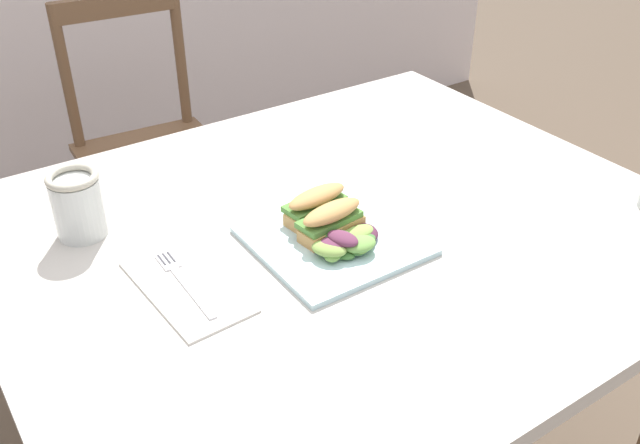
{
  "coord_description": "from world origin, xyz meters",
  "views": [
    {
      "loc": [
        -0.54,
        -0.64,
        1.39
      ],
      "look_at": [
        0.01,
        0.18,
        0.76
      ],
      "focal_mm": 39.57,
      "sensor_mm": 36.0,
      "label": 1
    }
  ],
  "objects_px": {
    "chair_wooden_far": "(150,150)",
    "plate_lunch": "(334,241)",
    "sandwich_half_back": "(317,204)",
    "fork_on_napkin": "(182,279)",
    "dining_table": "(340,281)",
    "sandwich_half_front": "(331,220)",
    "mason_jar_iced_tea": "(78,208)"
  },
  "relations": [
    {
      "from": "plate_lunch",
      "to": "fork_on_napkin",
      "type": "relative_size",
      "value": 1.35
    },
    {
      "from": "plate_lunch",
      "to": "sandwich_half_front",
      "type": "xyz_separation_m",
      "value": [
        0.0,
        0.01,
        0.03
      ]
    },
    {
      "from": "chair_wooden_far",
      "to": "mason_jar_iced_tea",
      "type": "distance_m",
      "value": 0.95
    },
    {
      "from": "chair_wooden_far",
      "to": "sandwich_half_front",
      "type": "distance_m",
      "value": 1.09
    },
    {
      "from": "plate_lunch",
      "to": "mason_jar_iced_tea",
      "type": "bearing_deg",
      "value": 142.04
    },
    {
      "from": "sandwich_half_front",
      "to": "mason_jar_iced_tea",
      "type": "bearing_deg",
      "value": 143.54
    },
    {
      "from": "chair_wooden_far",
      "to": "fork_on_napkin",
      "type": "height_order",
      "value": "chair_wooden_far"
    },
    {
      "from": "sandwich_half_front",
      "to": "fork_on_napkin",
      "type": "distance_m",
      "value": 0.26
    },
    {
      "from": "chair_wooden_far",
      "to": "sandwich_half_back",
      "type": "height_order",
      "value": "chair_wooden_far"
    },
    {
      "from": "chair_wooden_far",
      "to": "plate_lunch",
      "type": "distance_m",
      "value": 1.09
    },
    {
      "from": "chair_wooden_far",
      "to": "sandwich_half_front",
      "type": "bearing_deg",
      "value": -93.98
    },
    {
      "from": "dining_table",
      "to": "sandwich_half_front",
      "type": "xyz_separation_m",
      "value": [
        -0.04,
        -0.03,
        0.16
      ]
    },
    {
      "from": "chair_wooden_far",
      "to": "plate_lunch",
      "type": "relative_size",
      "value": 3.49
    },
    {
      "from": "plate_lunch",
      "to": "mason_jar_iced_tea",
      "type": "xyz_separation_m",
      "value": [
        -0.33,
        0.26,
        0.05
      ]
    },
    {
      "from": "sandwich_half_back",
      "to": "chair_wooden_far",
      "type": "bearing_deg",
      "value": 86.23
    },
    {
      "from": "chair_wooden_far",
      "to": "sandwich_half_front",
      "type": "relative_size",
      "value": 7.24
    },
    {
      "from": "dining_table",
      "to": "sandwich_half_front",
      "type": "height_order",
      "value": "sandwich_half_front"
    },
    {
      "from": "dining_table",
      "to": "mason_jar_iced_tea",
      "type": "relative_size",
      "value": 10.14
    },
    {
      "from": "plate_lunch",
      "to": "mason_jar_iced_tea",
      "type": "height_order",
      "value": "mason_jar_iced_tea"
    },
    {
      "from": "plate_lunch",
      "to": "sandwich_half_back",
      "type": "relative_size",
      "value": 2.08
    },
    {
      "from": "dining_table",
      "to": "sandwich_half_back",
      "type": "relative_size",
      "value": 9.56
    },
    {
      "from": "fork_on_napkin",
      "to": "mason_jar_iced_tea",
      "type": "relative_size",
      "value": 1.64
    },
    {
      "from": "chair_wooden_far",
      "to": "sandwich_half_back",
      "type": "bearing_deg",
      "value": -93.77
    },
    {
      "from": "mason_jar_iced_tea",
      "to": "sandwich_half_back",
      "type": "bearing_deg",
      "value": -29.39
    },
    {
      "from": "fork_on_napkin",
      "to": "mason_jar_iced_tea",
      "type": "height_order",
      "value": "mason_jar_iced_tea"
    },
    {
      "from": "chair_wooden_far",
      "to": "sandwich_half_front",
      "type": "xyz_separation_m",
      "value": [
        -0.07,
        -1.04,
        0.33
      ]
    },
    {
      "from": "fork_on_napkin",
      "to": "mason_jar_iced_tea",
      "type": "distance_m",
      "value": 0.23
    },
    {
      "from": "sandwich_half_back",
      "to": "fork_on_napkin",
      "type": "distance_m",
      "value": 0.26
    },
    {
      "from": "fork_on_napkin",
      "to": "mason_jar_iced_tea",
      "type": "bearing_deg",
      "value": 110.77
    },
    {
      "from": "chair_wooden_far",
      "to": "mason_jar_iced_tea",
      "type": "relative_size",
      "value": 7.68
    },
    {
      "from": "dining_table",
      "to": "fork_on_napkin",
      "type": "height_order",
      "value": "fork_on_napkin"
    },
    {
      "from": "chair_wooden_far",
      "to": "plate_lunch",
      "type": "xyz_separation_m",
      "value": [
        -0.08,
        -1.05,
        0.3
      ]
    }
  ]
}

